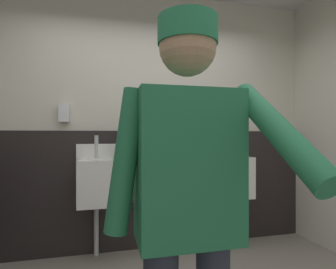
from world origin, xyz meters
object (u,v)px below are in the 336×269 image
urinal_right (233,176)px  soap_dispenser (64,113)px  urinal_left (96,182)px  urinal_middle (169,179)px  person (188,193)px

urinal_right → soap_dispenser: (-1.82, 0.12, 0.69)m
urinal_left → urinal_right: 1.50m
urinal_middle → person: person is taller
person → soap_dispenser: size_ratio=9.55×
urinal_left → soap_dispenser: soap_dispenser is taller
urinal_middle → soap_dispenser: bearing=173.6°
person → urinal_middle: bearing=78.8°
urinal_middle → person: bearing=-101.2°
urinal_right → person: 2.08m
urinal_left → urinal_middle: 0.75m
urinal_middle → urinal_left: bearing=180.0°
urinal_right → urinal_middle: bearing=180.0°
urinal_right → soap_dispenser: 1.95m
urinal_right → soap_dispenser: soap_dispenser is taller
urinal_right → person: bearing=-122.1°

